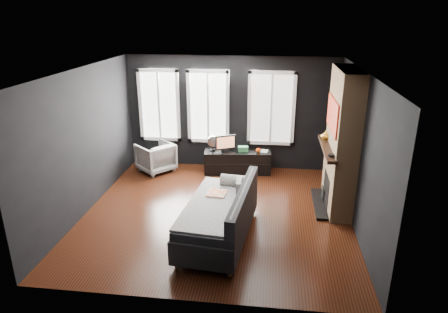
# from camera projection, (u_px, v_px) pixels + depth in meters

# --- Properties ---
(floor) EXTENTS (5.00, 5.00, 0.00)m
(floor) POSITION_uv_depth(u_px,v_px,m) (217.00, 213.00, 7.67)
(floor) COLOR black
(floor) RESTS_ON ground
(ceiling) EXTENTS (5.00, 5.00, 0.00)m
(ceiling) POSITION_uv_depth(u_px,v_px,m) (216.00, 71.00, 6.74)
(ceiling) COLOR white
(ceiling) RESTS_ON ground
(wall_back) EXTENTS (5.00, 0.02, 2.70)m
(wall_back) POSITION_uv_depth(u_px,v_px,m) (231.00, 113.00, 9.54)
(wall_back) COLOR black
(wall_back) RESTS_ON ground
(wall_left) EXTENTS (0.02, 5.00, 2.70)m
(wall_left) POSITION_uv_depth(u_px,v_px,m) (85.00, 141.00, 7.50)
(wall_left) COLOR black
(wall_left) RESTS_ON ground
(wall_right) EXTENTS (0.02, 5.00, 2.70)m
(wall_right) POSITION_uv_depth(u_px,v_px,m) (359.00, 152.00, 6.92)
(wall_right) COLOR black
(wall_right) RESTS_ON ground
(windows) EXTENTS (4.00, 0.16, 1.76)m
(windows) POSITION_uv_depth(u_px,v_px,m) (212.00, 70.00, 9.20)
(windows) COLOR white
(windows) RESTS_ON wall_back
(fireplace) EXTENTS (0.70, 1.62, 2.70)m
(fireplace) POSITION_uv_depth(u_px,v_px,m) (342.00, 141.00, 7.50)
(fireplace) COLOR #93724C
(fireplace) RESTS_ON floor
(sofa) EXTENTS (1.32, 2.30, 0.95)m
(sofa) POSITION_uv_depth(u_px,v_px,m) (218.00, 213.00, 6.68)
(sofa) COLOR black
(sofa) RESTS_ON floor
(stripe_pillow) EXTENTS (0.10, 0.38, 0.37)m
(stripe_pillow) POSITION_uv_depth(u_px,v_px,m) (239.00, 190.00, 7.05)
(stripe_pillow) COLOR gray
(stripe_pillow) RESTS_ON sofa
(armchair) EXTENTS (1.02, 1.03, 0.77)m
(armchair) POSITION_uv_depth(u_px,v_px,m) (156.00, 156.00, 9.56)
(armchair) COLOR white
(armchair) RESTS_ON floor
(media_console) EXTENTS (1.60, 0.64, 0.54)m
(media_console) POSITION_uv_depth(u_px,v_px,m) (237.00, 162.00, 9.51)
(media_console) COLOR black
(media_console) RESTS_ON floor
(monitor) EXTENTS (0.50, 0.31, 0.45)m
(monitor) POSITION_uv_depth(u_px,v_px,m) (225.00, 142.00, 9.34)
(monitor) COLOR black
(monitor) RESTS_ON media_console
(desk_fan) EXTENTS (0.29, 0.29, 0.37)m
(desk_fan) POSITION_uv_depth(u_px,v_px,m) (213.00, 143.00, 9.41)
(desk_fan) COLOR #959595
(desk_fan) RESTS_ON media_console
(mug) EXTENTS (0.14, 0.13, 0.11)m
(mug) POSITION_uv_depth(u_px,v_px,m) (258.00, 150.00, 9.34)
(mug) COLOR #F0540F
(mug) RESTS_ON media_console
(book) EXTENTS (0.17, 0.04, 0.23)m
(book) POSITION_uv_depth(u_px,v_px,m) (261.00, 147.00, 9.38)
(book) COLOR #C2B19B
(book) RESTS_ON media_console
(storage_box) EXTENTS (0.25, 0.18, 0.13)m
(storage_box) POSITION_uv_depth(u_px,v_px,m) (243.00, 149.00, 9.38)
(storage_box) COLOR #337C43
(storage_box) RESTS_ON media_console
(mantel_vase) EXTENTS (0.18, 0.19, 0.18)m
(mantel_vase) POSITION_uv_depth(u_px,v_px,m) (325.00, 135.00, 7.96)
(mantel_vase) COLOR gold
(mantel_vase) RESTS_ON fireplace
(mantel_clock) EXTENTS (0.15, 0.15, 0.04)m
(mantel_clock) POSITION_uv_depth(u_px,v_px,m) (332.00, 155.00, 7.05)
(mantel_clock) COLOR black
(mantel_clock) RESTS_ON fireplace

